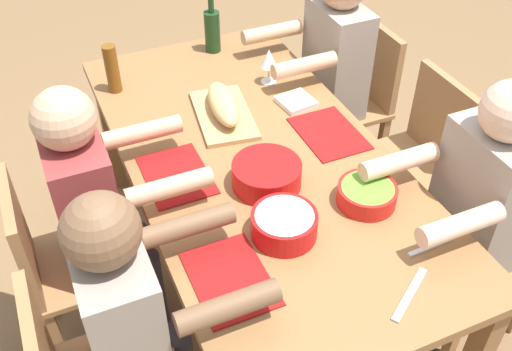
{
  "coord_description": "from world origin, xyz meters",
  "views": [
    {
      "loc": [
        1.64,
        -0.72,
        2.17
      ],
      "look_at": [
        0.0,
        0.0,
        0.63
      ],
      "focal_mm": 41.38,
      "sensor_mm": 36.0,
      "label": 1
    }
  ],
  "objects": [
    {
      "name": "ground_plane",
      "position": [
        0.0,
        0.0,
        0.0
      ],
      "size": [
        8.0,
        8.0,
        0.0
      ],
      "primitive_type": "plane",
      "color": "brown"
    },
    {
      "name": "dining_table",
      "position": [
        0.0,
        0.0,
        0.66
      ],
      "size": [
        1.95,
        0.97,
        0.74
      ],
      "color": "olive",
      "rests_on": "ground_plane"
    },
    {
      "name": "chair_far_right",
      "position": [
        0.54,
        0.8,
        0.48
      ],
      "size": [
        0.4,
        0.4,
        0.85
      ],
      "color": "#9E7044",
      "rests_on": "ground_plane"
    },
    {
      "name": "diner_far_right",
      "position": [
        0.54,
        0.62,
        0.7
      ],
      "size": [
        0.41,
        0.53,
        1.2
      ],
      "color": "#2D2D38",
      "rests_on": "ground_plane"
    },
    {
      "name": "chair_near_center",
      "position": [
        0.0,
        -0.8,
        0.48
      ],
      "size": [
        0.4,
        0.4,
        0.85
      ],
      "color": "#9E7044",
      "rests_on": "ground_plane"
    },
    {
      "name": "diner_near_center",
      "position": [
        0.0,
        -0.62,
        0.7
      ],
      "size": [
        0.41,
        0.53,
        1.2
      ],
      "color": "#2D2D38",
      "rests_on": "ground_plane"
    },
    {
      "name": "diner_near_right",
      "position": [
        0.54,
        -0.62,
        0.7
      ],
      "size": [
        0.41,
        0.53,
        1.2
      ],
      "color": "#2D2D38",
      "rests_on": "ground_plane"
    },
    {
      "name": "chair_far_center",
      "position": [
        0.0,
        0.8,
        0.48
      ],
      "size": [
        0.4,
        0.4,
        0.85
      ],
      "color": "#9E7044",
      "rests_on": "ground_plane"
    },
    {
      "name": "chair_far_left",
      "position": [
        -0.54,
        0.8,
        0.48
      ],
      "size": [
        0.4,
        0.4,
        0.85
      ],
      "color": "#9E7044",
      "rests_on": "ground_plane"
    },
    {
      "name": "diner_far_left",
      "position": [
        -0.54,
        0.62,
        0.7
      ],
      "size": [
        0.41,
        0.53,
        1.2
      ],
      "color": "#2D2D38",
      "rests_on": "ground_plane"
    },
    {
      "name": "serving_bowl_greens",
      "position": [
        0.18,
        -0.04,
        0.79
      ],
      "size": [
        0.25,
        0.25,
        0.09
      ],
      "color": "red",
      "rests_on": "dining_table"
    },
    {
      "name": "serving_bowl_pasta",
      "position": [
        0.43,
        -0.09,
        0.79
      ],
      "size": [
        0.22,
        0.22,
        0.09
      ],
      "color": "red",
      "rests_on": "dining_table"
    },
    {
      "name": "serving_bowl_salad",
      "position": [
        0.41,
        0.25,
        0.78
      ],
      "size": [
        0.21,
        0.21,
        0.07
      ],
      "color": "red",
      "rests_on": "dining_table"
    },
    {
      "name": "cutting_board",
      "position": [
        -0.28,
        -0.02,
        0.75
      ],
      "size": [
        0.43,
        0.28,
        0.02
      ],
      "primitive_type": "cube",
      "rotation": [
        0.0,
        0.0,
        -0.15
      ],
      "color": "tan",
      "rests_on": "dining_table"
    },
    {
      "name": "bread_loaf",
      "position": [
        -0.28,
        -0.02,
        0.81
      ],
      "size": [
        0.33,
        0.16,
        0.09
      ],
      "primitive_type": "ellipsoid",
      "rotation": [
        0.0,
        0.0,
        -0.15
      ],
      "color": "tan",
      "rests_on": "cutting_board"
    },
    {
      "name": "wine_bottle",
      "position": [
        -0.84,
        0.14,
        0.85
      ],
      "size": [
        0.08,
        0.08,
        0.29
      ],
      "color": "#193819",
      "rests_on": "dining_table"
    },
    {
      "name": "beer_bottle",
      "position": [
        -0.67,
        -0.39,
        0.85
      ],
      "size": [
        0.06,
        0.06,
        0.22
      ],
      "primitive_type": "cylinder",
      "color": "brown",
      "rests_on": "dining_table"
    },
    {
      "name": "wine_glass",
      "position": [
        -0.46,
        0.26,
        0.86
      ],
      "size": [
        0.08,
        0.08,
        0.17
      ],
      "color": "silver",
      "rests_on": "dining_table"
    },
    {
      "name": "fork_far_right",
      "position": [
        0.68,
        0.32,
        0.74
      ],
      "size": [
        0.02,
        0.17,
        0.01
      ],
      "primitive_type": "cube",
      "rotation": [
        0.0,
        0.0,
        0.03
      ],
      "color": "silver",
      "rests_on": "dining_table"
    },
    {
      "name": "placemat_near_center",
      "position": [
        0.0,
        -0.32,
        0.74
      ],
      "size": [
        0.32,
        0.23,
        0.01
      ],
      "primitive_type": "cube",
      "color": "maroon",
      "rests_on": "dining_table"
    },
    {
      "name": "placemat_near_right",
      "position": [
        0.54,
        -0.32,
        0.74
      ],
      "size": [
        0.32,
        0.23,
        0.01
      ],
      "primitive_type": "cube",
      "color": "maroon",
      "rests_on": "dining_table"
    },
    {
      "name": "placemat_far_center",
      "position": [
        0.0,
        0.32,
        0.74
      ],
      "size": [
        0.32,
        0.23,
        0.01
      ],
      "primitive_type": "cube",
      "color": "maroon",
      "rests_on": "dining_table"
    },
    {
      "name": "carving_knife",
      "position": [
        0.81,
        0.15,
        0.74
      ],
      "size": [
        0.15,
        0.21,
        0.01
      ],
      "primitive_type": "cube",
      "rotation": [
        0.0,
        0.0,
        2.15
      ],
      "color": "silver",
      "rests_on": "dining_table"
    },
    {
      "name": "napkin_stack",
      "position": [
        -0.25,
        0.3,
        0.75
      ],
      "size": [
        0.16,
        0.16,
        0.02
      ],
      "primitive_type": "cube",
      "rotation": [
        0.0,
        0.0,
        0.13
      ],
      "color": "white",
      "rests_on": "dining_table"
    }
  ]
}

